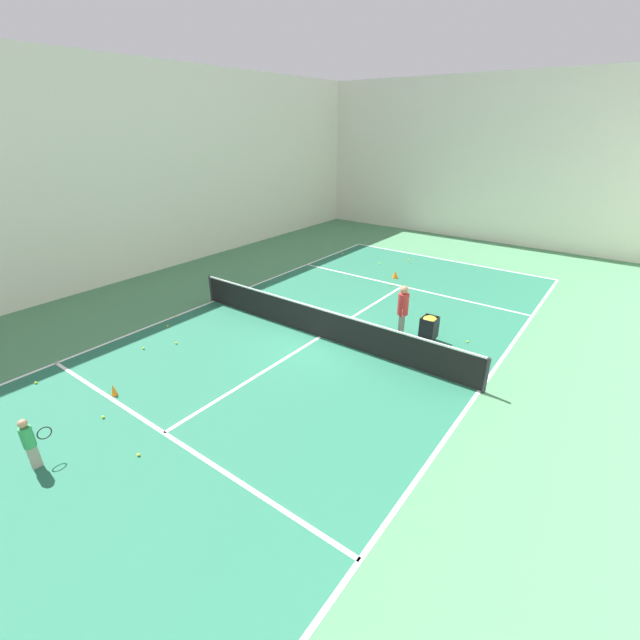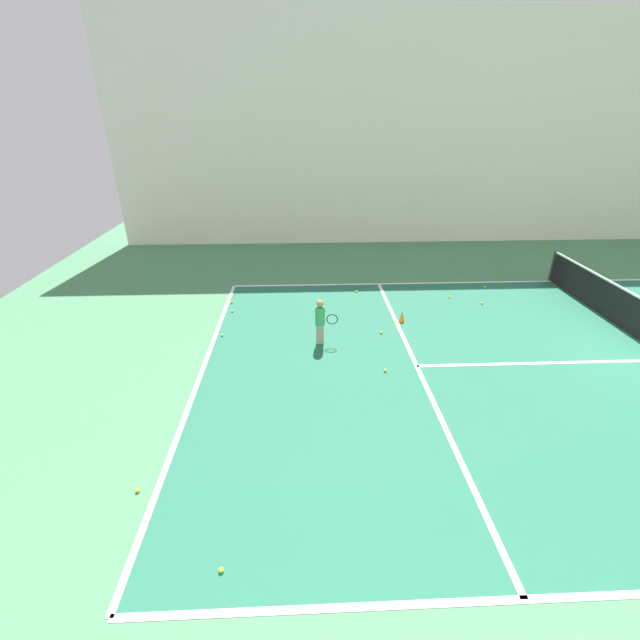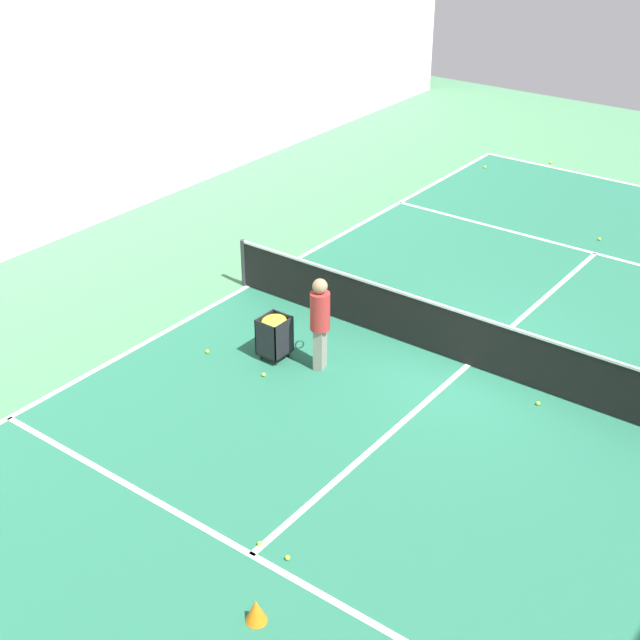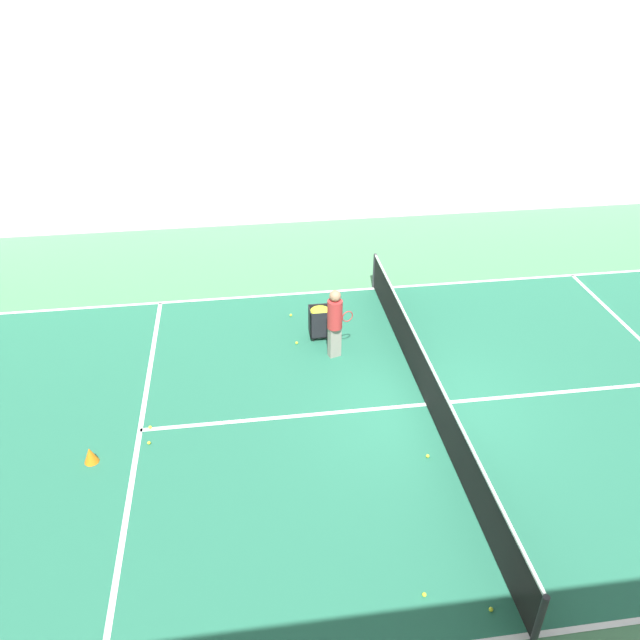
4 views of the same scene
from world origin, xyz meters
name	(u,v)px [view 3 (image 3 of 4)]	position (x,y,z in m)	size (l,w,h in m)	color
ground_plane	(468,365)	(0.00, 0.00, 0.00)	(36.05, 36.05, 0.00)	#477F56
court_playing_area	(468,365)	(0.00, 0.00, 0.00)	(10.46, 21.72, 0.00)	#23664C
line_sideline_right	(248,286)	(5.23, 0.00, 0.01)	(0.10, 21.72, 0.00)	white
line_service_near	(595,253)	(0.00, -5.97, 0.01)	(10.46, 0.10, 0.00)	white
line_service_far	(251,555)	(0.00, 5.97, 0.01)	(10.46, 0.10, 0.00)	white
line_centre_service	(468,365)	(0.00, 0.00, 0.01)	(0.10, 11.95, 0.00)	white
hall_enclosure_right	(58,39)	(10.47, 0.00, 4.44)	(0.15, 32.35, 8.87)	silver
tennis_net	(471,339)	(0.00, 0.00, 0.54)	(10.76, 0.10, 1.03)	#2D2D33
coach_at_net	(320,318)	(2.09, 1.66, 1.01)	(0.44, 0.68, 1.76)	gray
ball_cart	(274,330)	(2.95, 1.88, 0.58)	(0.47, 0.53, 0.84)	black
training_cone_1	(256,611)	(-0.78, 6.78, 0.17)	(0.28, 0.28, 0.33)	orange
tennis_ball_2	(600,239)	(0.20, -6.74, 0.04)	(0.07, 0.07, 0.07)	yellow
tennis_ball_3	(288,558)	(-0.44, 5.75, 0.04)	(0.07, 0.07, 0.07)	yellow
tennis_ball_10	(538,403)	(-1.55, 0.43, 0.04)	(0.07, 0.07, 0.07)	yellow
tennis_ball_13	(264,375)	(2.70, 2.50, 0.04)	(0.07, 0.07, 0.07)	yellow
tennis_ball_16	(485,167)	(4.72, -9.66, 0.04)	(0.07, 0.07, 0.07)	yellow
tennis_ball_17	(551,162)	(3.39, -11.15, 0.04)	(0.07, 0.07, 0.07)	yellow
tennis_ball_20	(260,544)	(0.02, 5.77, 0.04)	(0.07, 0.07, 0.07)	yellow
tennis_ball_22	(208,351)	(4.04, 2.51, 0.04)	(0.07, 0.07, 0.07)	yellow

